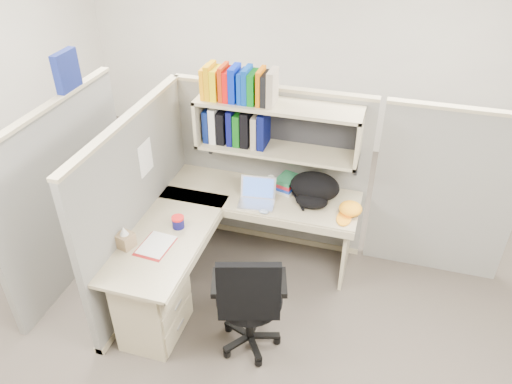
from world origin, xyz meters
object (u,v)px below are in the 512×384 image
(snack_canister, at_px, (178,222))
(backpack, at_px, (314,190))
(desk, at_px, (184,273))
(laptop, at_px, (256,194))
(task_chair, at_px, (249,316))

(snack_canister, bearing_deg, backpack, 33.86)
(desk, xyz_separation_m, snack_canister, (-0.11, 0.21, 0.34))
(snack_canister, bearing_deg, laptop, 43.23)
(snack_canister, bearing_deg, task_chair, -30.52)
(laptop, relative_size, snack_canister, 3.00)
(task_chair, bearing_deg, laptop, 103.23)
(desk, relative_size, snack_canister, 16.97)
(backpack, bearing_deg, laptop, -173.60)
(desk, distance_m, backpack, 1.30)
(laptop, bearing_deg, task_chair, -83.76)
(laptop, xyz_separation_m, task_chair, (0.22, -0.92, -0.47))
(backpack, relative_size, snack_canister, 4.19)
(task_chair, bearing_deg, backpack, 77.22)
(desk, bearing_deg, task_chair, -19.62)
(desk, bearing_deg, backpack, 45.01)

